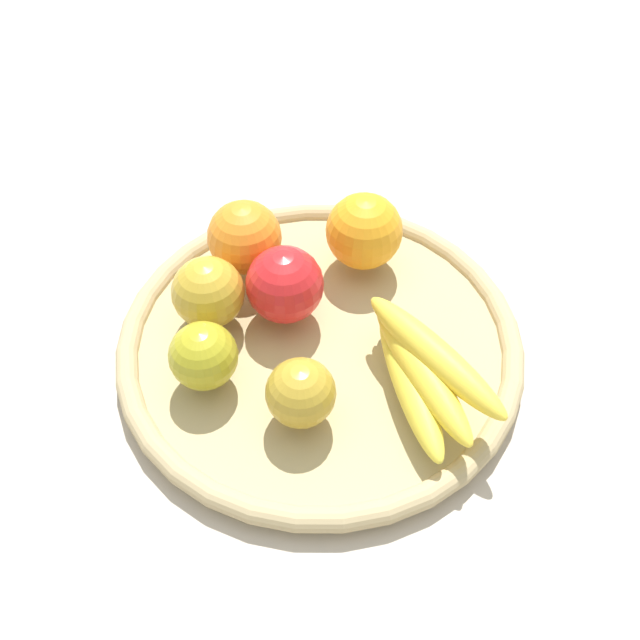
{
  "coord_description": "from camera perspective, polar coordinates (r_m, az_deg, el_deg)",
  "views": [
    {
      "loc": [
        -0.28,
        -0.35,
        0.58
      ],
      "look_at": [
        0.0,
        0.0,
        0.05
      ],
      "focal_mm": 38.94,
      "sensor_mm": 36.0,
      "label": 1
    }
  ],
  "objects": [
    {
      "name": "apple_1",
      "position": [
        0.71,
        -9.18,
        2.25
      ],
      "size": [
        0.1,
        0.1,
        0.07
      ],
      "primitive_type": "sphere",
      "rotation": [
        0.0,
        0.0,
        2.03
      ],
      "color": "gold",
      "rests_on": "basket"
    },
    {
      "name": "ground_plane",
      "position": [
        0.73,
        0.0,
        -2.52
      ],
      "size": [
        2.4,
        2.4,
        0.0
      ],
      "primitive_type": "plane",
      "color": "#BDB0A3",
      "rests_on": "ground"
    },
    {
      "name": "apple_0",
      "position": [
        0.63,
        -1.6,
        -6.0
      ],
      "size": [
        0.07,
        0.07,
        0.06
      ],
      "primitive_type": "sphere",
      "rotation": [
        0.0,
        0.0,
        1.62
      ],
      "color": "#B6912B",
      "rests_on": "basket"
    },
    {
      "name": "apple_2",
      "position": [
        0.66,
        -9.56,
        -2.92
      ],
      "size": [
        0.09,
        0.09,
        0.07
      ],
      "primitive_type": "sphere",
      "rotation": [
        0.0,
        0.0,
        2.62
      ],
      "color": "#A89F21",
      "rests_on": "basket"
    },
    {
      "name": "apple_3",
      "position": [
        0.7,
        -2.91,
        2.92
      ],
      "size": [
        0.09,
        0.09,
        0.08
      ],
      "primitive_type": "sphere",
      "rotation": [
        0.0,
        0.0,
        4.86
      ],
      "color": "red",
      "rests_on": "basket"
    },
    {
      "name": "orange_1",
      "position": [
        0.75,
        -6.12,
        6.83
      ],
      "size": [
        0.09,
        0.09,
        0.08
      ],
      "primitive_type": "sphere",
      "rotation": [
        0.0,
        0.0,
        3.22
      ],
      "color": "orange",
      "rests_on": "basket"
    },
    {
      "name": "basket",
      "position": [
        0.72,
        0.0,
        -1.82
      ],
      "size": [
        0.42,
        0.42,
        0.03
      ],
      "color": "tan",
      "rests_on": "ground_plane"
    },
    {
      "name": "orange_0",
      "position": [
        0.75,
        3.65,
        7.29
      ],
      "size": [
        0.1,
        0.1,
        0.08
      ],
      "primitive_type": "sphere",
      "rotation": [
        0.0,
        0.0,
        4.46
      ],
      "color": "orange",
      "rests_on": "basket"
    },
    {
      "name": "banana_bunch",
      "position": [
        0.65,
        8.36,
        -4.0
      ],
      "size": [
        0.11,
        0.18,
        0.06
      ],
      "color": "yellow",
      "rests_on": "basket"
    }
  ]
}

